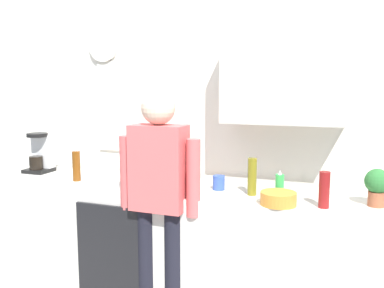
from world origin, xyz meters
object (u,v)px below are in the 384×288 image
at_px(potted_plant, 377,185).
at_px(bottle_dark_sauce, 128,168).
at_px(bottle_amber_beer, 76,166).
at_px(mixing_bowl, 278,198).
at_px(storage_canister, 190,183).
at_px(bottle_olive_oil, 252,177).
at_px(person_at_sink, 159,190).
at_px(dish_soap, 280,185).
at_px(coffee_maker, 40,154).
at_px(cup_blue_mug, 219,183).
at_px(bottle_red_vinegar, 324,190).

bearing_deg(potted_plant, bottle_dark_sauce, 176.43).
distance_m(bottle_amber_beer, mixing_bowl, 1.56).
distance_m(bottle_dark_sauce, storage_canister, 0.67).
xyz_separation_m(bottle_dark_sauce, mixing_bowl, (1.20, -0.29, -0.05)).
height_order(bottle_olive_oil, person_at_sink, person_at_sink).
xyz_separation_m(bottle_amber_beer, potted_plant, (2.11, 0.07, 0.02)).
bearing_deg(person_at_sink, bottle_amber_beer, 173.97).
distance_m(mixing_bowl, person_at_sink, 0.77).
relative_size(bottle_olive_oil, dish_soap, 1.39).
bearing_deg(mixing_bowl, bottle_olive_oil, 139.61).
bearing_deg(mixing_bowl, bottle_amber_beer, 175.78).
bearing_deg(bottle_dark_sauce, person_at_sink, -40.25).
height_order(coffee_maker, potted_plant, coffee_maker).
height_order(bottle_amber_beer, cup_blue_mug, bottle_amber_beer).
height_order(coffee_maker, dish_soap, coffee_maker).
xyz_separation_m(bottle_red_vinegar, cup_blue_mug, (-0.71, 0.20, -0.06)).
relative_size(dish_soap, person_at_sink, 0.11).
distance_m(bottle_red_vinegar, dish_soap, 0.33).
height_order(bottle_dark_sauce, mixing_bowl, bottle_dark_sauce).
height_order(bottle_amber_beer, dish_soap, bottle_amber_beer).
height_order(coffee_maker, bottle_red_vinegar, coffee_maker).
bearing_deg(cup_blue_mug, coffee_maker, 177.43).
bearing_deg(cup_blue_mug, bottle_amber_beer, -173.96).
xyz_separation_m(coffee_maker, dish_soap, (2.02, -0.11, -0.07)).
relative_size(bottle_red_vinegar, storage_canister, 1.29).
bearing_deg(bottle_red_vinegar, cup_blue_mug, 164.70).
xyz_separation_m(bottle_dark_sauce, person_at_sink, (0.44, -0.37, -0.05)).
xyz_separation_m(mixing_bowl, person_at_sink, (-0.77, -0.08, 0.00)).
xyz_separation_m(coffee_maker, bottle_dark_sauce, (0.84, -0.01, -0.06)).
relative_size(coffee_maker, bottle_dark_sauce, 1.83).
bearing_deg(mixing_bowl, coffee_maker, 171.60).
height_order(bottle_dark_sauce, dish_soap, same).
xyz_separation_m(mixing_bowl, potted_plant, (0.56, 0.18, 0.09)).
relative_size(bottle_dark_sauce, cup_blue_mug, 1.80).
xyz_separation_m(storage_canister, person_at_sink, (-0.18, -0.10, -0.04)).
distance_m(bottle_red_vinegar, cup_blue_mug, 0.74).
distance_m(mixing_bowl, potted_plant, 0.60).
distance_m(bottle_dark_sauce, bottle_amber_beer, 0.39).
bearing_deg(dish_soap, mixing_bowl, -83.18).
bearing_deg(mixing_bowl, cup_blue_mug, 152.92).
height_order(bottle_amber_beer, potted_plant, same).
height_order(bottle_dark_sauce, potted_plant, potted_plant).
bearing_deg(dish_soap, storage_canister, -163.61).
bearing_deg(storage_canister, coffee_maker, 169.09).
xyz_separation_m(bottle_dark_sauce, cup_blue_mug, (0.75, -0.06, -0.04)).
relative_size(potted_plant, dish_soap, 1.28).
height_order(bottle_red_vinegar, storage_canister, bottle_red_vinegar).
height_order(bottle_olive_oil, potted_plant, bottle_olive_oil).
relative_size(coffee_maker, cup_blue_mug, 3.30).
height_order(mixing_bowl, person_at_sink, person_at_sink).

